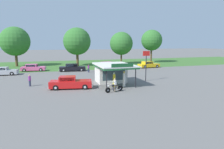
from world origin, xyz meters
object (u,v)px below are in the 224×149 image
at_px(parked_car_back_row_right, 72,68).
at_px(gas_pump_offside, 124,80).
at_px(bystander_standing_back_lot, 89,68).
at_px(parked_car_second_row_spare, 148,65).
at_px(bystander_admiring_sedan, 104,69).
at_px(motorcycle_with_rider, 114,86).
at_px(roadside_pole_sign, 146,61).
at_px(parked_car_back_row_centre_right, 33,68).
at_px(bystander_chatting_near_pumps, 30,80).
at_px(gas_pump_nearside, 114,81).
at_px(parked_car_back_row_far_right, 108,65).
at_px(featured_classic_sedan, 70,83).
at_px(parked_car_back_row_centre_left, 2,71).

bearing_deg(parked_car_back_row_right, gas_pump_offside, -73.91).
bearing_deg(bystander_standing_back_lot, parked_car_second_row_spare, 12.00).
bearing_deg(bystander_admiring_sedan, bystander_standing_back_lot, 132.85).
bearing_deg(gas_pump_offside, motorcycle_with_rider, -133.56).
bearing_deg(bystander_admiring_sedan, roadside_pole_sign, -64.71).
bearing_deg(bystander_admiring_sedan, motorcycle_with_rider, -99.89).
xyz_separation_m(gas_pump_offside, parked_car_second_row_spare, (12.60, 17.21, -0.28)).
bearing_deg(parked_car_back_row_centre_right, roadside_pole_sign, -44.12).
distance_m(parked_car_back_row_centre_right, bystander_chatting_near_pumps, 15.14).
height_order(gas_pump_nearside, parked_car_second_row_spare, gas_pump_nearside).
height_order(gas_pump_nearside, gas_pump_offside, gas_pump_offside).
height_order(gas_pump_offside, roadside_pole_sign, roadside_pole_sign).
xyz_separation_m(parked_car_back_row_far_right, bystander_chatting_near_pumps, (-14.85, -14.51, 0.13)).
height_order(bystander_chatting_near_pumps, bystander_standing_back_lot, bystander_chatting_near_pumps).
bearing_deg(bystander_standing_back_lot, roadside_pole_sign, -60.08).
bearing_deg(motorcycle_with_rider, roadside_pole_sign, 36.78).
distance_m(parked_car_back_row_centre_right, bystander_admiring_sedan, 14.94).
height_order(gas_pump_nearside, featured_classic_sedan, gas_pump_nearside).
bearing_deg(parked_car_back_row_centre_right, motorcycle_with_rider, -63.93).
bearing_deg(motorcycle_with_rider, parked_car_back_row_centre_left, 131.13).
bearing_deg(parked_car_second_row_spare, gas_pump_nearside, -129.02).
bearing_deg(parked_car_second_row_spare, parked_car_back_row_right, -178.40).
height_order(parked_car_back_row_far_right, parked_car_back_row_right, parked_car_back_row_far_right).
height_order(motorcycle_with_rider, parked_car_back_row_far_right, motorcycle_with_rider).
relative_size(parked_car_second_row_spare, bystander_standing_back_lot, 3.43).
bearing_deg(roadside_pole_sign, parked_car_back_row_centre_left, 149.99).
height_order(gas_pump_offside, bystander_standing_back_lot, gas_pump_offside).
bearing_deg(gas_pump_nearside, roadside_pole_sign, 25.27).
bearing_deg(bystander_admiring_sedan, parked_car_back_row_far_right, 68.63).
bearing_deg(parked_car_second_row_spare, parked_car_back_row_centre_right, 175.42).
bearing_deg(gas_pump_nearside, bystander_chatting_near_pumps, 158.42).
height_order(motorcycle_with_rider, parked_car_second_row_spare, motorcycle_with_rider).
distance_m(bystander_admiring_sedan, bystander_standing_back_lot, 3.50).
bearing_deg(bystander_chatting_near_pumps, bystander_admiring_sedan, 31.66).
bearing_deg(parked_car_back_row_far_right, featured_classic_sedan, -119.56).
xyz_separation_m(gas_pump_offside, parked_car_back_row_centre_right, (-12.44, 19.22, -0.30)).
xyz_separation_m(parked_car_second_row_spare, bystander_admiring_sedan, (-12.22, -5.67, 0.12)).
distance_m(gas_pump_nearside, parked_car_back_row_centre_right, 22.19).
bearing_deg(bystander_chatting_near_pumps, parked_car_second_row_spare, 28.36).
bearing_deg(parked_car_second_row_spare, roadside_pole_sign, -119.22).
height_order(motorcycle_with_rider, bystander_standing_back_lot, motorcycle_with_rider).
bearing_deg(motorcycle_with_rider, bystander_admiring_sedan, 80.11).
height_order(parked_car_back_row_right, bystander_standing_back_lot, bystander_standing_back_lot).
bearing_deg(parked_car_back_row_right, parked_car_back_row_centre_left, -173.64).
height_order(gas_pump_nearside, roadside_pole_sign, roadside_pole_sign).
distance_m(parked_car_back_row_centre_right, bystander_standing_back_lot, 11.62).
bearing_deg(gas_pump_offside, parked_car_back_row_centre_left, 138.33).
distance_m(gas_pump_nearside, motorcycle_with_rider, 2.22).
height_order(featured_classic_sedan, bystander_chatting_near_pumps, featured_classic_sedan).
relative_size(parked_car_back_row_far_right, bystander_chatting_near_pumps, 3.71).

